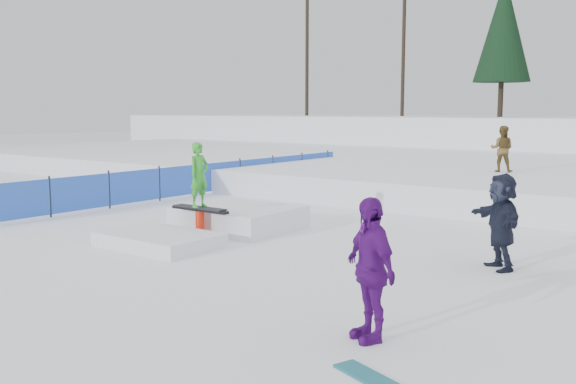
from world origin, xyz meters
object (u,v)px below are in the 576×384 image
Objects in this scene: walker_olive at (502,149)px; spectator_purple at (370,269)px; safety_fence at (203,178)px; jib_rail_feature at (218,221)px; spectator_dark at (501,221)px.

walker_olive reaches higher than spectator_purple.
jib_rail_feature reaches higher than safety_fence.
jib_rail_feature is (-6.27, -0.58, -0.56)m from spectator_dark.
safety_fence is 12.08m from spectator_dark.
safety_fence is 8.97× the size of spectator_purple.
spectator_dark is at bearing 120.56° from spectator_purple.
walker_olive reaches higher than spectator_dark.
spectator_dark is at bearing -19.97° from safety_fence.
walker_olive is 0.34× the size of jib_rail_feature.
safety_fence is at bearing 174.46° from spectator_purple.
safety_fence is 6.93m from jib_rail_feature.
walker_olive reaches higher than safety_fence.
spectator_purple is at bearing -44.40° from spectator_dark.
spectator_purple is 0.41× the size of jib_rail_feature.
spectator_purple reaches higher than spectator_dark.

